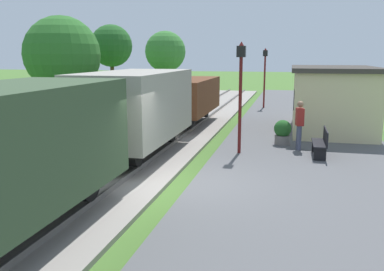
% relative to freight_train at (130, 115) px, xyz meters
% --- Properties ---
extents(ground_plane, '(160.00, 160.00, 0.00)m').
position_rel_freight_train_xyz_m(ground_plane, '(2.40, -2.44, -1.60)').
color(ground_plane, '#47702D').
extents(platform_slab, '(6.00, 60.00, 0.25)m').
position_rel_freight_train_xyz_m(platform_slab, '(5.60, -2.44, -1.47)').
color(platform_slab, '#565659').
rests_on(platform_slab, ground).
extents(track_ballast, '(3.80, 60.00, 0.12)m').
position_rel_freight_train_xyz_m(track_ballast, '(0.00, -2.44, -1.54)').
color(track_ballast, gray).
rests_on(track_ballast, ground).
extents(rail_near, '(0.07, 60.00, 0.14)m').
position_rel_freight_train_xyz_m(rail_near, '(0.72, -2.44, -1.41)').
color(rail_near, slate).
rests_on(rail_near, track_ballast).
extents(rail_far, '(0.07, 60.00, 0.14)m').
position_rel_freight_train_xyz_m(rail_far, '(-0.72, -2.44, -1.41)').
color(rail_far, slate).
rests_on(rail_far, track_ballast).
extents(freight_train, '(2.50, 19.40, 2.72)m').
position_rel_freight_train_xyz_m(freight_train, '(0.00, 0.00, 0.00)').
color(freight_train, '#384C33').
rests_on(freight_train, rail_near).
extents(station_hut, '(3.50, 5.80, 2.78)m').
position_rel_freight_train_xyz_m(station_hut, '(6.80, 6.42, 0.05)').
color(station_hut, beige).
rests_on(station_hut, platform_slab).
extents(bench_near_hut, '(0.42, 1.50, 0.91)m').
position_rel_freight_train_xyz_m(bench_near_hut, '(6.09, 1.34, -0.88)').
color(bench_near_hut, black).
rests_on(bench_near_hut, platform_slab).
extents(person_waiting, '(0.30, 0.42, 1.71)m').
position_rel_freight_train_xyz_m(person_waiting, '(5.39, 2.21, -0.41)').
color(person_waiting, '#474C66').
rests_on(person_waiting, platform_slab).
extents(potted_planter, '(0.64, 0.64, 0.92)m').
position_rel_freight_train_xyz_m(potted_planter, '(4.82, 2.92, -0.88)').
color(potted_planter, slate).
rests_on(potted_planter, platform_slab).
extents(lamp_post_near, '(0.28, 0.28, 3.70)m').
position_rel_freight_train_xyz_m(lamp_post_near, '(3.42, 1.19, 1.20)').
color(lamp_post_near, '#591414').
rests_on(lamp_post_near, platform_slab).
extents(lamp_post_far, '(0.28, 0.28, 3.70)m').
position_rel_freight_train_xyz_m(lamp_post_far, '(3.42, 13.82, 1.20)').
color(lamp_post_far, '#591414').
rests_on(lamp_post_far, platform_slab).
extents(tree_trackside_mid, '(3.03, 3.03, 5.07)m').
position_rel_freight_train_xyz_m(tree_trackside_mid, '(-3.92, 2.67, 1.94)').
color(tree_trackside_mid, '#4C3823').
rests_on(tree_trackside_mid, ground).
extents(tree_trackside_far, '(3.62, 3.62, 5.14)m').
position_rel_freight_train_xyz_m(tree_trackside_far, '(-7.99, 10.38, 1.73)').
color(tree_trackside_far, '#4C3823').
rests_on(tree_trackside_far, ground).
extents(tree_field_left, '(3.00, 3.00, 5.67)m').
position_rel_freight_train_xyz_m(tree_field_left, '(-7.61, 15.55, 2.55)').
color(tree_field_left, '#4C3823').
rests_on(tree_field_left, ground).
extents(tree_field_distant, '(3.67, 3.67, 5.67)m').
position_rel_freight_train_xyz_m(tree_field_distant, '(-6.16, 23.98, 2.23)').
color(tree_field_distant, '#4C3823').
rests_on(tree_field_distant, ground).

